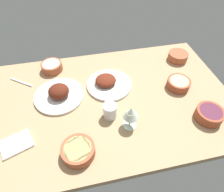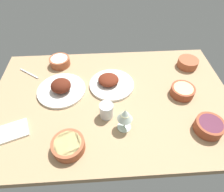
# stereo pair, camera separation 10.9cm
# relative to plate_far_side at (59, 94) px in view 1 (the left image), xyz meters

# --- Properties ---
(dining_table) EXTENTS (1.40, 0.90, 0.04)m
(dining_table) POSITION_rel_plate_far_side_xyz_m (-0.30, 0.08, -0.05)
(dining_table) COLOR tan
(dining_table) RESTS_ON ground
(plate_far_side) EXTENTS (0.29, 0.29, 0.09)m
(plate_far_side) POSITION_rel_plate_far_side_xyz_m (0.00, 0.00, 0.00)
(plate_far_side) COLOR silver
(plate_far_side) RESTS_ON dining_table
(plate_near_viewer) EXTENTS (0.27, 0.27, 0.06)m
(plate_near_viewer) POSITION_rel_plate_far_side_xyz_m (-0.29, -0.04, -0.01)
(plate_near_viewer) COLOR silver
(plate_near_viewer) RESTS_ON dining_table
(bowl_cream) EXTENTS (0.13, 0.13, 0.05)m
(bowl_cream) POSITION_rel_plate_far_side_xyz_m (0.04, -0.26, 0.00)
(bowl_cream) COLOR #A35133
(bowl_cream) RESTS_ON dining_table
(bowl_potatoes) EXTENTS (0.14, 0.14, 0.05)m
(bowl_potatoes) POSITION_rel_plate_far_side_xyz_m (-0.71, 0.07, 0.00)
(bowl_potatoes) COLOR brown
(bowl_potatoes) RESTS_ON dining_table
(bowl_pasta) EXTENTS (0.15, 0.15, 0.05)m
(bowl_pasta) POSITION_rel_plate_far_side_xyz_m (-0.08, 0.38, 0.00)
(bowl_pasta) COLOR #A35133
(bowl_pasta) RESTS_ON dining_table
(bowl_onions) EXTENTS (0.14, 0.14, 0.06)m
(bowl_onions) POSITION_rel_plate_far_side_xyz_m (-0.76, 0.32, 0.01)
(bowl_onions) COLOR brown
(bowl_onions) RESTS_ON dining_table
(bowl_sauce) EXTENTS (0.13, 0.13, 0.05)m
(bowl_sauce) POSITION_rel_plate_far_side_xyz_m (-0.83, -0.19, 0.00)
(bowl_sauce) COLOR #A35133
(bowl_sauce) RESTS_ON dining_table
(wine_glass) EXTENTS (0.08, 0.08, 0.14)m
(wine_glass) POSITION_rel_plate_far_side_xyz_m (-0.35, 0.28, 0.07)
(wine_glass) COLOR silver
(wine_glass) RESTS_ON dining_table
(water_tumbler) EXTENTS (0.07, 0.07, 0.08)m
(water_tumbler) POSITION_rel_plate_far_side_xyz_m (-0.26, 0.20, 0.02)
(water_tumbler) COLOR silver
(water_tumbler) RESTS_ON dining_table
(folded_napkin) EXTENTS (0.17, 0.15, 0.01)m
(folded_napkin) POSITION_rel_plate_far_side_xyz_m (0.21, 0.27, -0.02)
(folded_napkin) COLOR white
(folded_napkin) RESTS_ON dining_table
(fork_loose) EXTENTS (0.14, 0.11, 0.01)m
(fork_loose) POSITION_rel_plate_far_side_xyz_m (0.23, -0.17, -0.02)
(fork_loose) COLOR silver
(fork_loose) RESTS_ON dining_table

